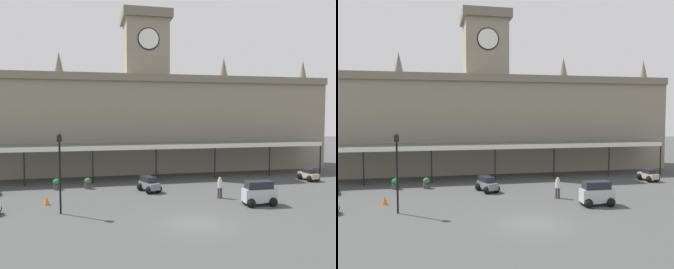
# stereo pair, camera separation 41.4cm
# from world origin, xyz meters

# --- Properties ---
(ground_plane) EXTENTS (140.00, 140.00, 0.00)m
(ground_plane) POSITION_xyz_m (0.00, 0.00, 0.00)
(ground_plane) COLOR #414343
(station_building) EXTENTS (43.21, 6.88, 18.28)m
(station_building) POSITION_xyz_m (0.00, 20.62, 6.01)
(station_building) COLOR gray
(station_building) RESTS_ON ground
(entrance_canopy) EXTENTS (37.01, 3.26, 3.65)m
(entrance_canopy) POSITION_xyz_m (0.00, 14.96, 3.51)
(entrance_canopy) COLOR #38564C
(entrance_canopy) RESTS_ON ground
(car_silver_van) EXTENTS (2.41, 1.61, 1.77)m
(car_silver_van) POSITION_xyz_m (5.69, 3.08, 0.81)
(car_silver_van) COLOR #B2B5BA
(car_silver_van) RESTS_ON ground
(car_grey_estate) EXTENTS (2.01, 2.42, 1.27)m
(car_grey_estate) POSITION_xyz_m (-1.45, 9.17, 0.56)
(car_grey_estate) COLOR slate
(car_grey_estate) RESTS_ON ground
(car_beige_sedan) EXTENTS (1.68, 2.15, 1.19)m
(car_beige_sedan) POSITION_xyz_m (14.89, 10.63, 0.50)
(car_beige_sedan) COLOR tan
(car_beige_sedan) RESTS_ON ground
(pedestrian_beside_cars) EXTENTS (0.39, 0.34, 1.67)m
(pedestrian_beside_cars) POSITION_xyz_m (3.65, 5.67, 0.91)
(pedestrian_beside_cars) COLOR #3F384C
(pedestrian_beside_cars) RESTS_ON ground
(victorian_lamppost) EXTENTS (0.30, 0.30, 5.37)m
(victorian_lamppost) POSITION_xyz_m (-8.22, 3.88, 3.30)
(victorian_lamppost) COLOR black
(victorian_lamppost) RESTS_ON ground
(traffic_cone) EXTENTS (0.40, 0.40, 0.63)m
(traffic_cone) POSITION_xyz_m (-9.42, 6.39, 0.31)
(traffic_cone) COLOR orange
(traffic_cone) RESTS_ON ground
(planter_forecourt_centre) EXTENTS (0.60, 0.60, 0.96)m
(planter_forecourt_centre) POSITION_xyz_m (-9.28, 11.62, 0.49)
(planter_forecourt_centre) COLOR #47423D
(planter_forecourt_centre) RESTS_ON ground
(planter_by_canopy) EXTENTS (0.60, 0.60, 0.96)m
(planter_by_canopy) POSITION_xyz_m (-6.59, 11.44, 0.49)
(planter_by_canopy) COLOR #47423D
(planter_by_canopy) RESTS_ON ground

